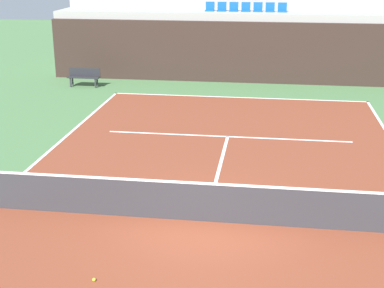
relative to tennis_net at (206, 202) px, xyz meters
The scene contains 12 objects.
ground_plane 0.51m from the tennis_net, ahead, with size 80.00×80.00×0.00m, color #477042.
court_surface 0.50m from the tennis_net, ahead, with size 11.00×24.00×0.01m, color brown.
baseline_far 11.96m from the tennis_net, 90.00° to the left, with size 11.00×0.10×0.00m, color white.
service_line_far 6.42m from the tennis_net, 90.00° to the left, with size 8.26×0.10×0.00m, color white.
centre_service_line 3.24m from the tennis_net, 90.00° to the left, with size 0.10×6.40×0.00m, color white.
back_wall 15.11m from the tennis_net, 90.00° to the left, with size 18.81×0.30×2.89m, color #33231E.
stands_tier_lower 16.47m from the tennis_net, 90.00° to the left, with size 18.81×2.40×3.23m, color #9E9E99.
stands_tier_upper 18.89m from the tennis_net, 90.00° to the left, with size 18.81×2.40×3.99m, color #9E9E99.
seating_row_lower 16.77m from the tennis_net, 90.00° to the left, with size 3.99×0.44×0.44m.
tennis_net is the anchor object (origin of this frame).
player_bench 15.00m from the tennis_net, 119.08° to the left, with size 1.50×0.40×0.85m.
tennis_ball_2 3.34m from the tennis_net, 122.77° to the right, with size 0.07×0.07×0.07m, color #CCE033.
Camera 1 is at (1.33, -11.52, 5.85)m, focal length 51.97 mm.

